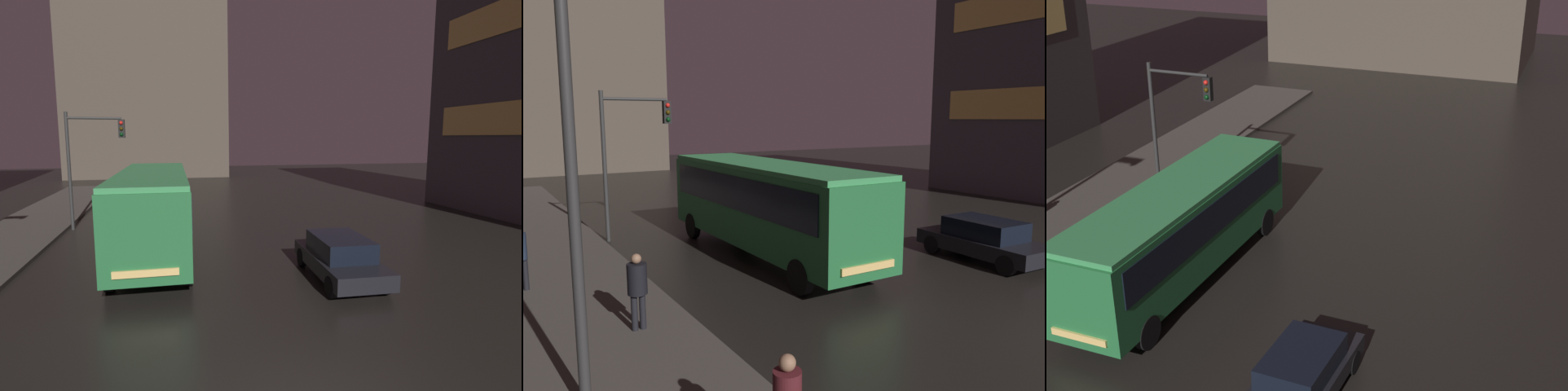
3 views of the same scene
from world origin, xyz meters
TOP-DOWN VIEW (x-y plane):
  - building_far_backdrop at (-4.26, 47.19)m, footprint 18.07×12.00m
  - bus_near at (-2.61, 10.68)m, footprint 2.65×10.69m
  - car_taxi at (3.35, 6.32)m, footprint 1.99×4.46m
  - traffic_light_main at (-5.80, 15.81)m, footprint 2.76×0.35m

SIDE VIEW (x-z plane):
  - car_taxi at x=3.35m, z-range 0.02..1.44m
  - bus_near at x=-2.61m, z-range 0.38..3.64m
  - traffic_light_main at x=-5.80m, z-range 1.00..6.80m
  - building_far_backdrop at x=-4.26m, z-range 0.00..20.86m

